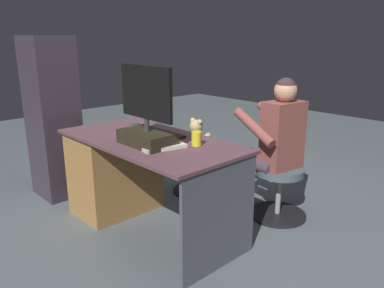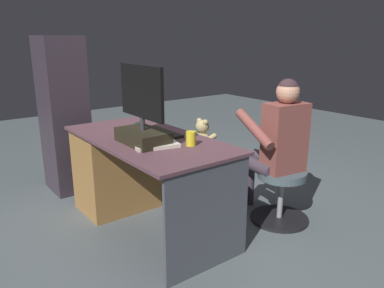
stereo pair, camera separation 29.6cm
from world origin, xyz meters
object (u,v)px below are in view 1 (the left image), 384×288
monitor (147,122)px  tv_remote (143,134)px  computer_mouse (135,125)px  desk (122,170)px  cup (196,138)px  person (273,138)px  keyboard (161,133)px  office_chair_teddy (196,167)px  teddy_bear (197,136)px  visitor_chair (279,188)px

monitor → tv_remote: (0.22, -0.13, -0.15)m
computer_mouse → tv_remote: computer_mouse is taller
desk → cup: cup is taller
computer_mouse → person: (-0.84, -0.75, -0.08)m
keyboard → desk: bearing=22.5°
monitor → tv_remote: monitor is taller
keyboard → office_chair_teddy: bearing=-67.8°
tv_remote → monitor: bearing=158.0°
desk → teddy_bear: (-0.10, -0.77, 0.17)m
teddy_bear → person: person is taller
keyboard → teddy_bear: keyboard is taller
tv_remote → person: (-0.58, -0.87, -0.07)m
cup → visitor_chair: bearing=-103.5°
desk → cup: 0.86m
office_chair_teddy → monitor: bearing=115.2°
keyboard → office_chair_teddy: (0.25, -0.62, -0.49)m
visitor_chair → person: (0.08, 0.01, 0.42)m
monitor → tv_remote: 0.30m
cup → office_chair_teddy: (0.66, -0.63, -0.53)m
visitor_chair → person: bearing=9.5°
keyboard → monitor: bearing=122.1°
monitor → keyboard: (0.16, -0.25, -0.15)m
office_chair_teddy → visitor_chair: same height
cup → person: size_ratio=0.09×
visitor_chair → tv_remote: bearing=53.2°
office_chair_teddy → cup: bearing=136.1°
teddy_bear → desk: bearing=82.6°
desk → office_chair_teddy: 0.78m
computer_mouse → person: bearing=-138.0°
office_chair_teddy → teddy_bear: size_ratio=1.49×
keyboard → office_chair_teddy: size_ratio=0.95×
computer_mouse → cup: size_ratio=0.96×
desk → visitor_chair: size_ratio=3.12×
cup → person: (-0.10, -0.76, -0.12)m
desk → tv_remote: size_ratio=9.83×
tv_remote → visitor_chair: 1.20m
desk → keyboard: 0.52m
monitor → cup: 0.36m
tv_remote → computer_mouse: bearing=-15.8°
desk → monitor: size_ratio=2.72×
person → teddy_bear: bearing=8.7°
desk → computer_mouse: computer_mouse is taller
computer_mouse → person: size_ratio=0.08×
monitor → keyboard: bearing=-57.9°
office_chair_teddy → person: (-0.76, -0.13, 0.41)m
computer_mouse → cup: (-0.73, 0.01, 0.03)m
computer_mouse → person: 1.13m
visitor_chair → cup: bearing=76.5°
monitor → person: size_ratio=0.47×
office_chair_teddy → person: bearing=-170.5°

